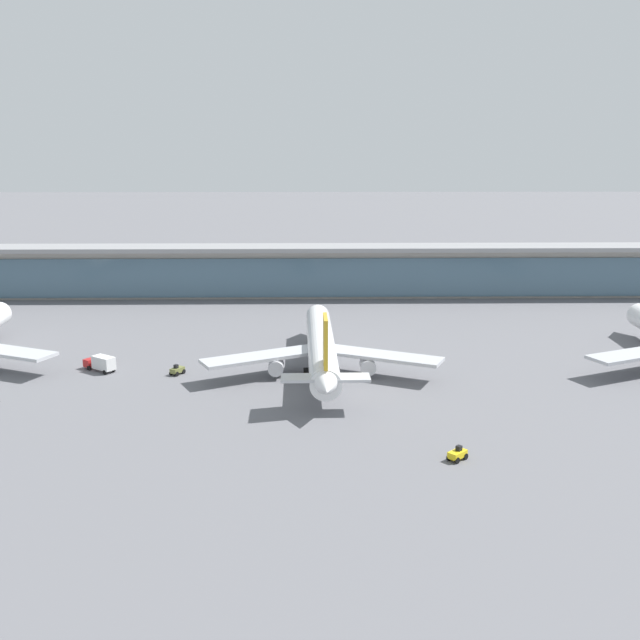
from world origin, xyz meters
name	(u,v)px	position (x,y,z in m)	size (l,w,h in m)	color
ground_plane	(321,371)	(0.00, 0.00, 0.00)	(1200.00, 1200.00, 0.00)	slate
airliner_centre_stand	(321,347)	(0.03, -0.04, 5.03)	(46.11, 59.81, 15.96)	white
service_truck_under_wing_yellow	(457,454)	(18.28, -41.78, 0.87)	(3.26, 3.19, 2.05)	yellow
service_truck_mid_apron_olive	(177,370)	(-27.79, -1.46, 0.87)	(2.93, 3.33, 2.05)	olive
service_truck_by_tail_red	(101,363)	(-43.04, 0.99, 1.69)	(7.25, 6.17, 3.10)	#B21E1E
terminal_building	(316,270)	(0.00, 73.75, 7.87)	(270.26, 12.80, 15.20)	#B2ADA3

